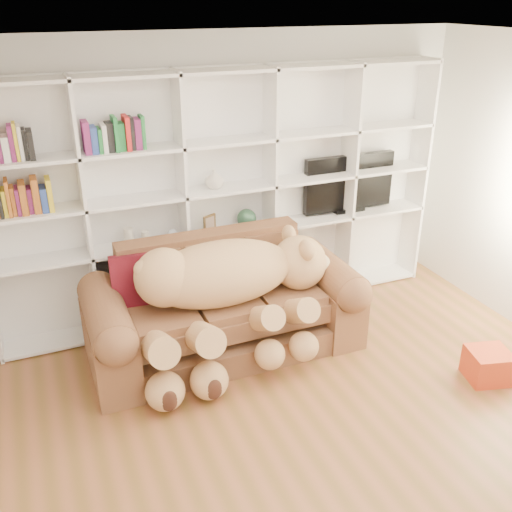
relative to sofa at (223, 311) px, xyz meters
name	(u,v)px	position (x,y,z in m)	size (l,w,h in m)	color
floor	(342,458)	(0.30, -1.64, -0.38)	(5.00, 5.00, 0.00)	brown
ceiling	(376,54)	(0.30, -1.64, 2.32)	(5.00, 5.00, 0.00)	white
wall_back	(220,177)	(0.30, 0.86, 0.97)	(5.00, 0.02, 2.70)	silver
bookshelf	(201,189)	(0.06, 0.73, 0.93)	(4.43, 0.35, 2.40)	white
sofa	(223,311)	(0.00, 0.00, 0.00)	(2.40, 1.04, 1.01)	brown
teddy_bear	(227,289)	(-0.03, -0.20, 0.33)	(1.89, 1.01, 1.10)	tan
throw_pillow	(139,281)	(-0.70, 0.17, 0.37)	(0.47, 0.15, 0.47)	maroon
gift_box	(488,365)	(1.89, -1.30, -0.25)	(0.33, 0.31, 0.27)	red
tv	(349,184)	(1.67, 0.72, 0.78)	(1.02, 0.18, 0.60)	black
picture_frame	(210,224)	(0.11, 0.67, 0.58)	(0.14, 0.03, 0.18)	brown
green_vase	(247,219)	(0.49, 0.67, 0.58)	(0.19, 0.19, 0.19)	#2C563B
figurine_tall	(129,237)	(-0.67, 0.67, 0.57)	(0.09, 0.09, 0.17)	silver
figurine_short	(145,237)	(-0.52, 0.67, 0.55)	(0.07, 0.07, 0.12)	silver
snow_globe	(173,234)	(-0.26, 0.67, 0.54)	(0.10, 0.10, 0.10)	silver
shelf_vase	(214,179)	(0.17, 0.67, 1.03)	(0.18, 0.18, 0.19)	beige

